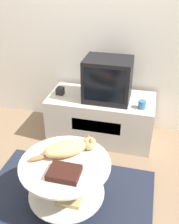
% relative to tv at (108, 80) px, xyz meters
% --- Properties ---
extents(ground_plane, '(12.00, 12.00, 0.00)m').
position_rel_tv_xyz_m(ground_plane, '(-0.16, -1.05, -0.76)').
color(ground_plane, '#7F664C').
extents(wall_back, '(8.00, 0.05, 2.60)m').
position_rel_tv_xyz_m(wall_back, '(-0.16, 0.39, 0.54)').
color(wall_back, silver).
rests_on(wall_back, ground_plane).
extents(rug, '(1.52, 1.10, 0.02)m').
position_rel_tv_xyz_m(rug, '(-0.16, -1.05, -0.75)').
color(rug, '#1E2333').
rests_on(rug, ground_plane).
extents(tv_stand, '(1.20, 0.58, 0.52)m').
position_rel_tv_xyz_m(tv_stand, '(-0.07, 0.02, -0.49)').
color(tv_stand, beige).
rests_on(tv_stand, ground_plane).
extents(tv, '(0.50, 0.38, 0.46)m').
position_rel_tv_xyz_m(tv, '(0.00, 0.00, 0.00)').
color(tv, black).
rests_on(tv, tv_stand).
extents(speaker, '(0.08, 0.08, 0.08)m').
position_rel_tv_xyz_m(speaker, '(-0.55, -0.01, -0.19)').
color(speaker, black).
rests_on(speaker, tv_stand).
extents(mug, '(0.08, 0.08, 0.09)m').
position_rel_tv_xyz_m(mug, '(0.39, -0.12, -0.19)').
color(mug, teal).
rests_on(mug, tv_stand).
extents(coffee_table, '(0.73, 0.73, 0.46)m').
position_rel_tv_xyz_m(coffee_table, '(-0.13, -1.08, -0.44)').
color(coffee_table, '#B2B2B7').
rests_on(coffee_table, rug).
extents(dvd_box, '(0.24, 0.19, 0.05)m').
position_rel_tv_xyz_m(dvd_box, '(-0.10, -1.21, -0.25)').
color(dvd_box, black).
rests_on(dvd_box, coffee_table).
extents(cat, '(0.50, 0.36, 0.14)m').
position_rel_tv_xyz_m(cat, '(-0.14, -0.96, -0.22)').
color(cat, tan).
rests_on(cat, coffee_table).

